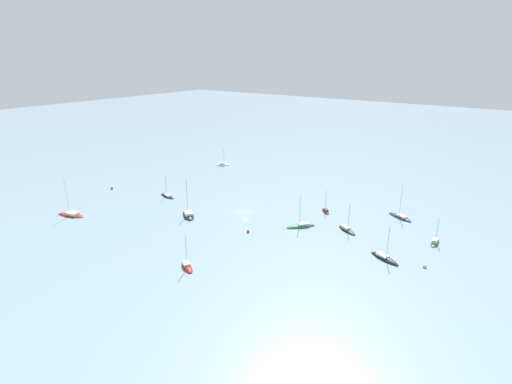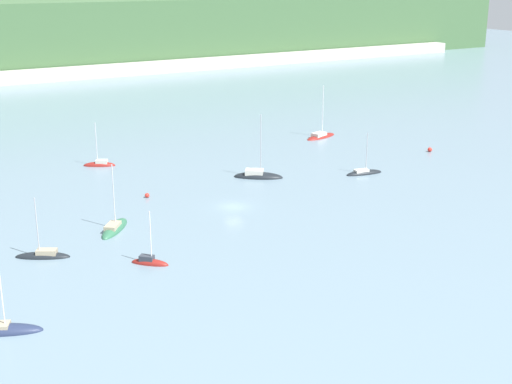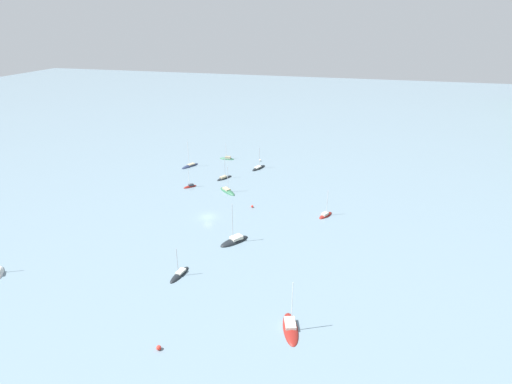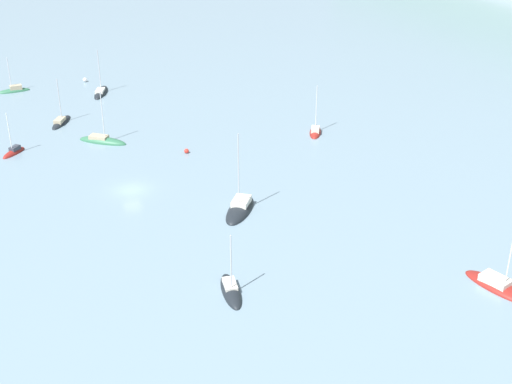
# 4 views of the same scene
# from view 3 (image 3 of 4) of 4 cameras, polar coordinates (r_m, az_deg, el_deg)

# --- Properties ---
(ground_plane) EXTENTS (600.00, 600.00, 0.00)m
(ground_plane) POSITION_cam_3_polar(r_m,az_deg,el_deg) (116.14, -6.92, -3.56)
(ground_plane) COLOR slate
(sailboat_0) EXTENTS (9.17, 5.19, 11.49)m
(sailboat_0) POSITION_cam_3_polar(r_m,az_deg,el_deg) (78.19, 4.95, -18.83)
(sailboat_0) COLOR maroon
(sailboat_0) RESTS_ON ground_plane
(sailboat_1) EXTENTS (5.92, 4.45, 8.69)m
(sailboat_1) POSITION_cam_3_polar(r_m,az_deg,el_deg) (117.60, 9.90, -3.32)
(sailboat_1) COLOR maroon
(sailboat_1) RESTS_ON ground_plane
(sailboat_2) EXTENTS (7.07, 2.96, 7.86)m
(sailboat_2) POSITION_cam_3_polar(r_m,az_deg,el_deg) (92.64, -10.86, -11.53)
(sailboat_2) COLOR black
(sailboat_2) RESTS_ON ground_plane
(sailboat_3) EXTENTS (6.76, 5.01, 8.27)m
(sailboat_3) POSITION_cam_3_polar(r_m,az_deg,el_deg) (142.96, -4.55, 1.98)
(sailboat_3) COLOR black
(sailboat_3) RESTS_ON ground_plane
(sailboat_5) EXTENTS (6.87, 7.69, 9.84)m
(sailboat_5) POSITION_cam_3_polar(r_m,az_deg,el_deg) (131.96, -4.10, 0.07)
(sailboat_5) COLOR #2D6647
(sailboat_5) RESTS_ON ground_plane
(sailboat_6) EXTENTS (8.14, 5.43, 11.02)m
(sailboat_6) POSITION_cam_3_polar(r_m,az_deg,el_deg) (156.41, -9.41, 3.66)
(sailboat_6) COLOR #232D4C
(sailboat_6) RESTS_ON ground_plane
(sailboat_7) EXTENTS (1.92, 6.10, 7.25)m
(sailboat_7) POSITION_cam_3_polar(r_m,az_deg,el_deg) (162.81, -4.15, 4.76)
(sailboat_7) COLOR #2D6647
(sailboat_7) RESTS_ON ground_plane
(sailboat_8) EXTENTS (4.33, 4.31, 7.31)m
(sailboat_8) POSITION_cam_3_polar(r_m,az_deg,el_deg) (137.08, -9.39, 0.75)
(sailboat_8) COLOR maroon
(sailboat_8) RESTS_ON ground_plane
(sailboat_9) EXTENTS (7.87, 4.84, 9.03)m
(sailboat_9) POSITION_cam_3_polar(r_m,az_deg,el_deg) (152.12, 0.38, 3.41)
(sailboat_9) COLOR black
(sailboat_9) RESTS_ON ground_plane
(sailboat_10) EXTENTS (8.46, 7.36, 11.81)m
(sailboat_10) POSITION_cam_3_polar(r_m,az_deg,el_deg) (103.26, -3.08, -7.05)
(sailboat_10) COLOR black
(sailboat_10) RESTS_ON ground_plane
(mooring_buoy_0) EXTENTS (0.83, 0.83, 0.83)m
(mooring_buoy_0) POSITION_cam_3_polar(r_m,az_deg,el_deg) (159.90, 0.59, 4.57)
(mooring_buoy_0) COLOR white
(mooring_buoy_0) RESTS_ON ground_plane
(mooring_buoy_1) EXTENTS (0.72, 0.72, 0.72)m
(mooring_buoy_1) POSITION_cam_3_polar(r_m,az_deg,el_deg) (120.73, -0.54, -2.07)
(mooring_buoy_1) COLOR red
(mooring_buoy_1) RESTS_ON ground_plane
(mooring_buoy_2) EXTENTS (0.86, 0.86, 0.86)m
(mooring_buoy_2) POSITION_cam_3_polar(r_m,az_deg,el_deg) (75.99, -13.72, -20.80)
(mooring_buoy_2) COLOR red
(mooring_buoy_2) RESTS_ON ground_plane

